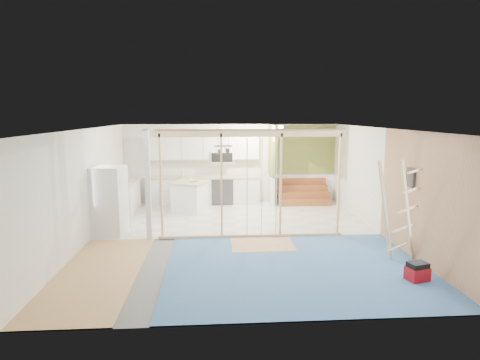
{
  "coord_description": "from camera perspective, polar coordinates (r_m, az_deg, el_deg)",
  "views": [
    {
      "loc": [
        -0.59,
        -9.23,
        2.93
      ],
      "look_at": [
        0.08,
        0.6,
        1.31
      ],
      "focal_mm": 30.0,
      "sensor_mm": 36.0,
      "label": 1
    }
  ],
  "objects": [
    {
      "name": "ceiling_light",
      "position": [
        12.39,
        5.42,
        7.52
      ],
      "size": [
        0.32,
        0.32,
        0.08
      ],
      "primitive_type": "cylinder",
      "color": "#FFEABF",
      "rests_on": "room"
    },
    {
      "name": "island",
      "position": [
        12.2,
        -7.15,
        -2.37
      ],
      "size": [
        1.24,
        1.24,
        0.93
      ],
      "rotation": [
        0.0,
        0.0,
        -0.39
      ],
      "color": "white",
      "rests_on": "room"
    },
    {
      "name": "ladder",
      "position": [
        8.55,
        21.7,
        -4.05
      ],
      "size": [
        1.09,
        0.19,
        2.04
      ],
      "rotation": [
        0.0,
        0.0,
        0.3
      ],
      "color": "#D1B17F",
      "rests_on": "room"
    },
    {
      "name": "pot_rack",
      "position": [
        11.16,
        -2.41,
        4.56
      ],
      "size": [
        0.52,
        0.52,
        0.72
      ],
      "color": "black",
      "rests_on": "room"
    },
    {
      "name": "green_partition",
      "position": [
        13.3,
        7.6,
        0.7
      ],
      "size": [
        2.25,
        1.51,
        2.6
      ],
      "color": "olive",
      "rests_on": "room"
    },
    {
      "name": "bowl",
      "position": [
        12.05,
        -6.58,
        -0.09
      ],
      "size": [
        0.28,
        0.28,
        0.06
      ],
      "primitive_type": "imported",
      "rotation": [
        0.0,
        0.0,
        0.14
      ],
      "color": "silver",
      "rests_on": "island"
    },
    {
      "name": "soap_bottle_b",
      "position": [
        13.04,
        1.85,
        1.01
      ],
      "size": [
        0.1,
        0.1,
        0.21
      ],
      "primitive_type": "imported",
      "rotation": [
        0.0,
        0.0,
        -0.04
      ],
      "color": "silver",
      "rests_on": "base_cabinets"
    },
    {
      "name": "base_cabinets",
      "position": [
        12.87,
        -8.34,
        -1.77
      ],
      "size": [
        4.45,
        2.24,
        0.93
      ],
      "color": "white",
      "rests_on": "room"
    },
    {
      "name": "sheathing_panel",
      "position": [
        8.45,
        25.03,
        -2.65
      ],
      "size": [
        0.02,
        4.0,
        2.6
      ],
      "primitive_type": "cube",
      "color": "tan",
      "rests_on": "room"
    },
    {
      "name": "soap_bottle_a",
      "position": [
        12.99,
        -8.14,
        1.03
      ],
      "size": [
        0.11,
        0.11,
        0.27
      ],
      "primitive_type": "imported",
      "rotation": [
        0.0,
        0.0,
        0.02
      ],
      "color": "silver",
      "rests_on": "base_cabinets"
    },
    {
      "name": "floor_overlays",
      "position": [
        9.76,
        0.2,
        -8.05
      ],
      "size": [
        7.0,
        8.0,
        0.03
      ],
      "color": "silver",
      "rests_on": "room"
    },
    {
      "name": "upper_cabinets",
      "position": [
        13.09,
        -4.97,
        4.47
      ],
      "size": [
        3.6,
        0.41,
        0.85
      ],
      "color": "white",
      "rests_on": "room"
    },
    {
      "name": "toolbox",
      "position": [
        7.92,
        23.91,
        -11.9
      ],
      "size": [
        0.42,
        0.36,
        0.35
      ],
      "rotation": [
        0.0,
        0.0,
        0.26
      ],
      "color": "maroon",
      "rests_on": "room"
    },
    {
      "name": "electrical_panel",
      "position": [
        8.89,
        23.05,
        0.33
      ],
      "size": [
        0.04,
        0.3,
        0.4
      ],
      "primitive_type": "cube",
      "color": "#3C3C41",
      "rests_on": "room"
    },
    {
      "name": "room",
      "position": [
        9.39,
        -0.21,
        -0.64
      ],
      "size": [
        7.01,
        8.01,
        2.61
      ],
      "color": "slate",
      "rests_on": "ground"
    },
    {
      "name": "stud_frame",
      "position": [
        9.33,
        -1.88,
        1.19
      ],
      "size": [
        4.66,
        0.14,
        2.6
      ],
      "color": "#E1C68A",
      "rests_on": "room"
    },
    {
      "name": "fridge",
      "position": [
        10.21,
        -18.05,
        -2.87
      ],
      "size": [
        0.82,
        0.8,
        1.69
      ],
      "rotation": [
        0.0,
        0.0,
        -0.14
      ],
      "color": "white",
      "rests_on": "room"
    }
  ]
}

